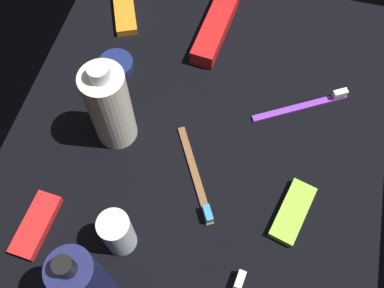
# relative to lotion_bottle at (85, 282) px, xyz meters

# --- Properties ---
(ground_plane) EXTENTS (0.84, 0.64, 0.01)m
(ground_plane) POSITION_rel_lotion_bottle_xyz_m (-0.26, 0.08, -0.10)
(ground_plane) COLOR black
(lotion_bottle) EXTENTS (0.06, 0.06, 0.20)m
(lotion_bottle) POSITION_rel_lotion_bottle_xyz_m (0.00, 0.00, 0.00)
(lotion_bottle) COLOR #1B1E4B
(lotion_bottle) RESTS_ON ground_plane
(bodywash_bottle) EXTENTS (0.07, 0.07, 0.18)m
(bodywash_bottle) POSITION_rel_lotion_bottle_xyz_m (-0.26, -0.06, -0.01)
(bodywash_bottle) COLOR silver
(bodywash_bottle) RESTS_ON ground_plane
(deodorant_stick) EXTENTS (0.05, 0.05, 0.09)m
(deodorant_stick) POSITION_rel_lotion_bottle_xyz_m (-0.08, 0.01, -0.04)
(deodorant_stick) COLOR silver
(deodorant_stick) RESTS_ON ground_plane
(toothbrush_purple) EXTENTS (0.10, 0.16, 0.02)m
(toothbrush_purple) POSITION_rel_lotion_bottle_xyz_m (-0.40, 0.25, -0.08)
(toothbrush_purple) COLOR purple
(toothbrush_purple) RESTS_ON ground_plane
(toothbrush_brown) EXTENTS (0.16, 0.10, 0.02)m
(toothbrush_brown) POSITION_rel_lotion_bottle_xyz_m (-0.21, 0.10, -0.08)
(toothbrush_brown) COLOR brown
(toothbrush_brown) RESTS_ON ground_plane
(toothpaste_box_red) EXTENTS (0.18, 0.06, 0.03)m
(toothpaste_box_red) POSITION_rel_lotion_bottle_xyz_m (-0.52, 0.06, -0.07)
(toothpaste_box_red) COLOR red
(toothpaste_box_red) RESTS_ON ground_plane
(snack_bar_lime) EXTENTS (0.11, 0.06, 0.01)m
(snack_bar_lime) POSITION_rel_lotion_bottle_xyz_m (-0.19, 0.26, -0.08)
(snack_bar_lime) COLOR #8CD133
(snack_bar_lime) RESTS_ON ground_plane
(snack_bar_orange) EXTENTS (0.11, 0.08, 0.01)m
(snack_bar_orange) POSITION_rel_lotion_bottle_xyz_m (-0.52, -0.13, -0.08)
(snack_bar_orange) COLOR orange
(snack_bar_orange) RESTS_ON ground_plane
(snack_bar_red) EXTENTS (0.11, 0.05, 0.01)m
(snack_bar_red) POSITION_rel_lotion_bottle_xyz_m (-0.07, -0.13, -0.08)
(snack_bar_red) COLOR red
(snack_bar_red) RESTS_ON ground_plane
(cream_tin_left) EXTENTS (0.06, 0.06, 0.02)m
(cream_tin_left) POSITION_rel_lotion_bottle_xyz_m (-0.39, -0.10, -0.08)
(cream_tin_left) COLOR navy
(cream_tin_left) RESTS_ON ground_plane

